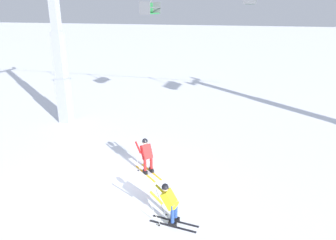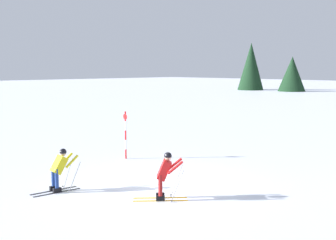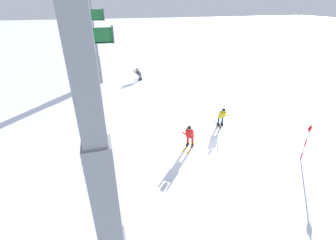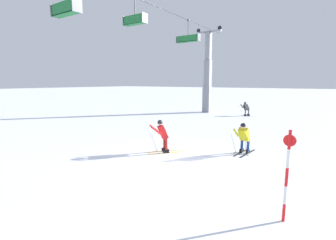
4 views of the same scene
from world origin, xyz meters
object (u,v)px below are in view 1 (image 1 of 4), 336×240
skier_carving_main (146,153)px  lift_tower_near (60,62)px  chairlift_seat_nearest (149,8)px  skier_distant_downhill (169,201)px

skier_carving_main → lift_tower_near: bearing=145.6°
lift_tower_near → chairlift_seat_nearest: (5.83, 0.00, 3.17)m
skier_carving_main → lift_tower_near: (-7.27, 4.99, 2.93)m
lift_tower_near → chairlift_seat_nearest: lift_tower_near is taller
skier_distant_downhill → chairlift_seat_nearest: bearing=112.4°
lift_tower_near → skier_distant_downhill: bearing=-41.8°
lift_tower_near → chairlift_seat_nearest: size_ratio=3.93×
skier_carving_main → skier_distant_downhill: (1.96, -3.25, -0.05)m
skier_carving_main → chairlift_seat_nearest: bearing=106.2°
lift_tower_near → skier_distant_downhill: size_ratio=5.27×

